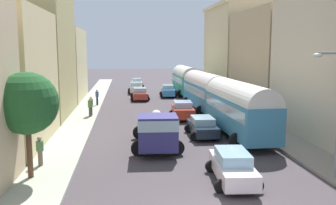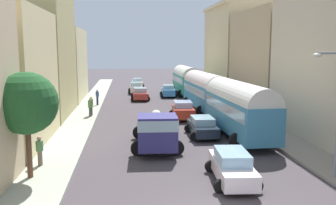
{
  "view_description": "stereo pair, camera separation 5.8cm",
  "coord_description": "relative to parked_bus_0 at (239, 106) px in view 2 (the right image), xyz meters",
  "views": [
    {
      "loc": [
        -3.36,
        -11.82,
        6.17
      ],
      "look_at": [
        0.0,
        16.62,
        1.94
      ],
      "focal_mm": 38.75,
      "sensor_mm": 36.0,
      "label": 1
    },
    {
      "loc": [
        -3.3,
        -11.82,
        6.17
      ],
      "look_at": [
        0.0,
        16.62,
        1.94
      ],
      "focal_mm": 38.75,
      "sensor_mm": 36.0,
      "label": 2
    }
  ],
  "objects": [
    {
      "name": "car_3",
      "position": [
        -2.99,
        -8.56,
        -1.42
      ],
      "size": [
        2.34,
        4.4,
        1.48
      ],
      "color": "silver",
      "rests_on": "ground"
    },
    {
      "name": "sidewalk_right",
      "position": [
        2.71,
        14.41,
        -2.11
      ],
      "size": [
        2.5,
        70.0,
        0.14
      ],
      "primitive_type": "cube",
      "color": "gray",
      "rests_on": "ground"
    },
    {
      "name": "parked_bus_0",
      "position": [
        0.0,
        0.0,
        0.0
      ],
      "size": [
        3.36,
        9.86,
        3.93
      ],
      "color": "teal",
      "rests_on": "ground"
    },
    {
      "name": "roadside_tree_0",
      "position": [
        -12.44,
        -7.24,
        1.51
      ],
      "size": [
        2.92,
        2.92,
        5.16
      ],
      "color": "brown",
      "rests_on": "ground"
    },
    {
      "name": "parked_bus_1",
      "position": [
        -0.01,
        11.11,
        -0.04
      ],
      "size": [
        3.43,
        9.92,
        3.86
      ],
      "color": "teal",
      "rests_on": "ground"
    },
    {
      "name": "ground_plane",
      "position": [
        -4.54,
        14.41,
        -2.18
      ],
      "size": [
        154.0,
        154.0,
        0.0
      ],
      "primitive_type": "plane",
      "color": "#463E43"
    },
    {
      "name": "streetlamp_near",
      "position": [
        1.76,
        -8.88,
        1.46
      ],
      "size": [
        1.52,
        0.28,
        6.1
      ],
      "color": "gray",
      "rests_on": "ground"
    },
    {
      "name": "pedestrian_3",
      "position": [
        -10.97,
        15.17,
        -1.12
      ],
      "size": [
        0.44,
        0.44,
        1.84
      ],
      "color": "#252741",
      "rests_on": "ground"
    },
    {
      "name": "sidewalk_left",
      "position": [
        -11.79,
        14.41,
        -2.11
      ],
      "size": [
        2.5,
        70.0,
        0.14
      ],
      "primitive_type": "cube",
      "color": "#A7AD99",
      "rests_on": "ground"
    },
    {
      "name": "car_0",
      "position": [
        -6.16,
        19.43,
        -1.41
      ],
      "size": [
        2.32,
        3.78,
        1.53
      ],
      "color": "#AE3228",
      "rests_on": "ground"
    },
    {
      "name": "car_4",
      "position": [
        -2.49,
        0.41,
        -1.46
      ],
      "size": [
        2.25,
        4.07,
        1.4
      ],
      "color": "#1A2430",
      "rests_on": "ground"
    },
    {
      "name": "building_right_3",
      "position": [
        6.93,
        23.34,
        3.81
      ],
      "size": [
        6.53,
        12.76,
        11.94
      ],
      "color": "beige",
      "rests_on": "ground"
    },
    {
      "name": "car_5",
      "position": [
        -2.87,
        6.95,
        -1.37
      ],
      "size": [
        2.47,
        4.04,
        1.58
      ],
      "color": "#B2321F",
      "rests_on": "ground"
    },
    {
      "name": "cargo_truck_0",
      "position": [
        -6.02,
        -2.79,
        -0.92
      ],
      "size": [
        3.32,
        6.92,
        2.41
      ],
      "color": "navy",
      "rests_on": "ground"
    },
    {
      "name": "parked_bus_2",
      "position": [
        0.2,
        23.93,
        -0.03
      ],
      "size": [
        3.26,
        8.95,
        3.88
      ],
      "color": "#339B74",
      "rests_on": "ground"
    },
    {
      "name": "pedestrian_1",
      "position": [
        -11.05,
        8.94,
        -1.09
      ],
      "size": [
        0.44,
        0.44,
        1.9
      ],
      "color": "brown",
      "rests_on": "ground"
    },
    {
      "name": "building_left_2",
      "position": [
        -15.12,
        9.79,
        4.35
      ],
      "size": [
        4.58,
        10.12,
        12.99
      ],
      "color": "tan",
      "rests_on": "ground"
    },
    {
      "name": "building_right_2",
      "position": [
        6.77,
        10.52,
        2.81
      ],
      "size": [
        5.62,
        11.75,
        9.98
      ],
      "color": "tan",
      "rests_on": "ground"
    },
    {
      "name": "pedestrian_2",
      "position": [
        -11.09,
        8.37,
        -1.14
      ],
      "size": [
        0.53,
        0.53,
        1.84
      ],
      "color": "#404645",
      "rests_on": "ground"
    },
    {
      "name": "car_1",
      "position": [
        -6.47,
        26.63,
        -1.39
      ],
      "size": [
        2.25,
        4.25,
        1.56
      ],
      "color": "silver",
      "rests_on": "ground"
    },
    {
      "name": "building_left_1",
      "position": [
        -15.11,
        -0.33,
        2.18
      ],
      "size": [
        4.15,
        9.09,
        8.72
      ],
      "color": "beige",
      "rests_on": "ground"
    },
    {
      "name": "building_left_3",
      "position": [
        -15.57,
        20.84,
        2.12
      ],
      "size": [
        5.07,
        10.59,
        8.59
      ],
      "color": "beige",
      "rests_on": "ground"
    },
    {
      "name": "car_6",
      "position": [
        -2.4,
        22.09,
        -1.39
      ],
      "size": [
        2.29,
        3.76,
        1.57
      ],
      "color": "#3F88CB",
      "rests_on": "ground"
    },
    {
      "name": "car_2",
      "position": [
        -6.03,
        34.41,
        -1.43
      ],
      "size": [
        2.17,
        3.97,
        1.48
      ],
      "color": "silver",
      "rests_on": "ground"
    },
    {
      "name": "pedestrian_0",
      "position": [
        -12.38,
        -5.46,
        -1.21
      ],
      "size": [
        0.52,
        0.52,
        1.7
      ],
      "color": "#756352",
      "rests_on": "ground"
    }
  ]
}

